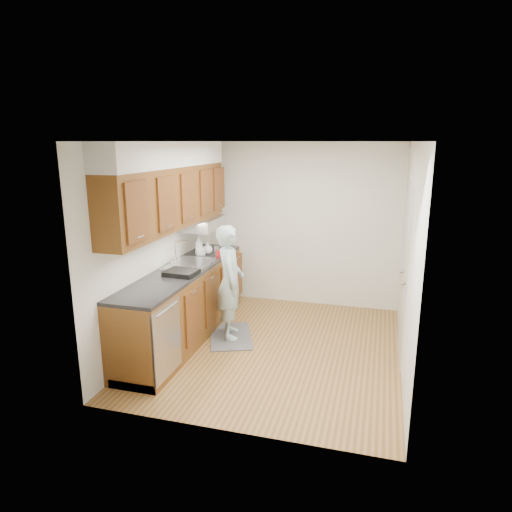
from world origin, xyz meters
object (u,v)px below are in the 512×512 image
Objects in this scene: soap_bottle_a at (199,245)px; soap_bottle_b at (201,249)px; soap_bottle_c at (208,248)px; soda_can at (218,254)px; person at (230,275)px; steel_can at (217,250)px; dish_rack at (181,273)px.

soap_bottle_a is 0.07m from soap_bottle_b.
soap_bottle_a is at bearing -127.47° from soap_bottle_c.
soap_bottle_b is (0.03, 0.02, -0.06)m from soap_bottle_a.
person is at bearing -54.23° from soda_can.
soap_bottle_a is at bearing -152.29° from steel_can.
steel_can is (-0.09, 0.19, 0.00)m from soda_can.
steel_can reaches higher than soda_can.
person is 0.85m from soap_bottle_a.
soap_bottle_a is 0.78× the size of dish_rack.
soap_bottle_b is at bearing 101.90° from dish_rack.
steel_can is at bearing 2.20° from soap_bottle_c.
soda_can is at bearing -64.69° from steel_can.
steel_can is (0.19, 0.10, -0.03)m from soap_bottle_b.
soap_bottle_a reaches higher than soap_bottle_b.
steel_can is (-0.41, 0.64, 0.15)m from person.
person is 14.09× the size of steel_can.
soap_bottle_a is 0.15m from soap_bottle_c.
soap_bottle_a is 2.62× the size of soda_can.
soap_bottle_b reaches higher than soda_can.
soap_bottle_c reaches higher than soap_bottle_b.
soap_bottle_b is at bearing -152.77° from steel_can.
person is 9.25× the size of soap_bottle_c.
dish_rack is (-0.14, -0.90, -0.03)m from soda_can.
soda_can is 0.21m from steel_can.
soap_bottle_b is (-0.60, 0.54, 0.17)m from person.
soap_bottle_b is 0.11m from soap_bottle_c.
person is 0.86m from soap_bottle_c.
soap_bottle_a reaches higher than steel_can.
soap_bottle_b is at bearing -120.88° from soap_bottle_c.
soda_can reaches higher than dish_rack.
soap_bottle_c is 0.49× the size of dish_rack.
soap_bottle_c is at bearing -177.80° from steel_can.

